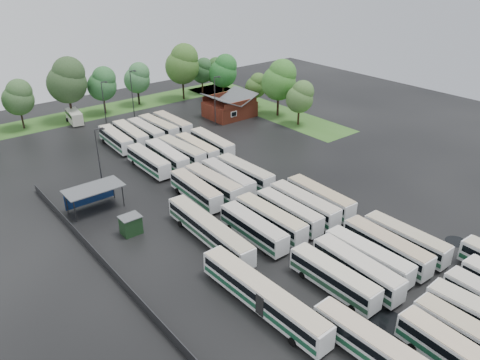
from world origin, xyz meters
TOP-DOWN VIEW (x-y plane):
  - ground at (0.00, 0.00)m, footprint 160.00×160.00m
  - brick_building at (24.00, 42.77)m, footprint 10.07×8.60m
  - wash_shed at (-17.20, 22.02)m, footprint 8.20×4.20m
  - utility_hut at (-16.20, 12.60)m, footprint 2.70×2.20m
  - grass_strip_north at (2.00, 64.80)m, footprint 80.00×10.00m
  - grass_strip_east at (34.00, 42.80)m, footprint 10.00×50.00m
  - west_fence at (-22.20, 8.00)m, footprint 0.10×50.00m
  - bus_r0c0 at (-4.25, -26.31)m, footprint 2.86×11.37m
  - bus_r0c1 at (-1.22, -26.14)m, footprint 2.44×11.23m
  - bus_r1c0 at (-4.27, -12.07)m, footprint 2.42×11.23m
  - bus_r1c1 at (-1.05, -12.72)m, footprint 2.95×11.66m
  - bus_r1c2 at (1.81, -12.07)m, footprint 2.52×11.28m
  - bus_r1c3 at (5.19, -12.26)m, footprint 2.95×11.75m
  - bus_r1c4 at (8.60, -12.68)m, footprint 2.43×11.12m
  - bus_r2c0 at (-4.52, 1.24)m, footprint 2.59×11.27m
  - bus_r2c1 at (-1.38, 1.42)m, footprint 2.61×11.72m
  - bus_r2c2 at (2.04, 1.39)m, footprint 2.50×11.16m
  - bus_r2c3 at (5.03, 1.38)m, footprint 2.57×11.71m
  - bus_r2c4 at (8.29, 1.31)m, footprint 2.86×11.64m
  - bus_r3c0 at (-4.28, 14.80)m, footprint 2.91×11.38m
  - bus_r3c1 at (-1.17, 14.70)m, footprint 2.78×11.73m
  - bus_r3c2 at (1.80, 14.82)m, footprint 2.93×11.64m
  - bus_r3c3 at (5.14, 14.64)m, footprint 2.74×11.68m
  - bus_r4c0 at (-4.53, 28.73)m, footprint 2.55×11.35m
  - bus_r4c1 at (-1.11, 28.43)m, footprint 2.95×11.71m
  - bus_r4c2 at (2.03, 28.60)m, footprint 2.93×11.68m
  - bus_r4c3 at (5.06, 28.22)m, footprint 2.56×11.13m
  - bus_r4c4 at (8.57, 28.37)m, footprint 3.00×11.64m
  - bus_r5c0 at (-4.27, 41.74)m, footprint 2.92×11.29m
  - bus_r5c1 at (-1.05, 42.04)m, footprint 3.02×11.65m
  - bus_r5c2 at (2.19, 41.93)m, footprint 2.47×11.22m
  - bus_r5c3 at (5.36, 42.31)m, footprint 2.88×11.45m
  - bus_r5c4 at (8.52, 42.13)m, footprint 2.46×11.47m
  - artic_bus_west_b at (-9.23, 4.47)m, footprint 2.97×16.78m
  - artic_bus_west_c at (-12.42, -9.48)m, footprint 2.85×17.37m
  - minibus at (-5.03, 60.45)m, footprint 3.13×6.53m
  - tree_north_1 at (-14.57, 64.03)m, footprint 6.37×6.37m
  - tree_north_2 at (-4.44, 62.72)m, footprint 8.43×8.43m
  - tree_north_3 at (3.24, 62.64)m, footprint 6.54×6.54m
  - tree_north_4 at (12.59, 63.77)m, footprint 6.20×6.20m
  - tree_north_5 at (23.60, 60.80)m, footprint 8.34×8.34m
  - tree_north_6 at (30.65, 62.61)m, footprint 5.54×5.54m
  - tree_east_0 at (32.32, 28.98)m, footprint 5.83×5.83m
  - tree_east_1 at (33.20, 36.35)m, footprint 7.70×7.70m
  - tree_east_2 at (33.25, 44.23)m, footprint 5.00×4.98m
  - tree_east_3 at (31.11, 54.11)m, footprint 6.87×6.87m
  - tree_east_4 at (33.66, 61.42)m, footprint 5.50×5.50m
  - lamp_post_ne at (17.97, 39.84)m, footprint 1.63×0.32m
  - lamp_post_nw at (-14.09, 25.72)m, footprint 1.63×0.32m
  - lamp_post_back_w at (-0.58, 53.88)m, footprint 1.49×0.29m
  - lamp_post_back_e at (6.77, 55.33)m, footprint 1.64×0.32m
  - puddle_0 at (-4.06, -18.91)m, footprint 4.38×4.38m
  - puddle_2 at (-7.08, 3.71)m, footprint 6.35×6.35m
  - puddle_3 at (5.31, -3.23)m, footprint 3.68×3.68m
  - puddle_4 at (15.63, -15.90)m, footprint 2.85×2.85m

SIDE VIEW (x-z plane):
  - ground at x=0.00m, z-range 0.00..0.00m
  - puddle_0 at x=-4.06m, z-range 0.00..0.01m
  - puddle_2 at x=-7.08m, z-range 0.00..0.01m
  - puddle_3 at x=5.31m, z-range 0.00..0.01m
  - puddle_4 at x=15.63m, z-range 0.00..0.01m
  - grass_strip_north at x=2.00m, z-range 0.00..0.01m
  - grass_strip_east at x=34.00m, z-range 0.00..0.01m
  - west_fence at x=-22.20m, z-range 0.00..1.20m
  - utility_hut at x=-16.20m, z-range 0.01..2.63m
  - minibus at x=-5.03m, z-range 0.15..2.89m
  - bus_r4c3 at x=5.06m, z-range 0.15..3.24m
  - bus_r1c4 at x=8.60m, z-range 0.15..3.25m
  - bus_r2c2 at x=2.04m, z-range 0.15..3.25m
  - bus_r5c0 at x=-4.27m, z-range 0.16..3.27m
  - bus_r5c2 at x=2.19m, z-range 0.16..3.27m
  - bus_r0c1 at x=-1.22m, z-range 0.16..3.28m
  - bus_r1c0 at x=-4.27m, z-range 0.16..3.28m
  - bus_r2c0 at x=-4.52m, z-range 0.16..3.28m
  - artic_bus_west_b at x=-9.23m, z-range 0.17..3.27m
  - bus_r1c2 at x=1.81m, z-range 0.16..3.29m
  - bus_r3c0 at x=-4.28m, z-range 0.16..3.30m
  - bus_r0c0 at x=-4.25m, z-range 0.16..3.30m
  - bus_r4c0 at x=-4.53m, z-range 0.16..3.31m
  - bus_r5c3 at x=5.36m, z-range 0.16..3.32m
  - bus_r5c4 at x=8.52m, z-range 0.16..3.35m
  - bus_r4c4 at x=8.57m, z-range 0.16..3.37m
  - bus_r5c1 at x=-1.05m, z-range 0.16..3.37m
  - bus_r3c2 at x=1.80m, z-range 0.16..3.38m
  - bus_r2c4 at x=8.29m, z-range 0.16..3.38m
  - bus_r1c1 at x=-1.05m, z-range 0.16..3.38m
  - bus_r4c2 at x=2.03m, z-range 0.16..3.39m
  - bus_r4c1 at x=-1.11m, z-range 0.16..3.40m
  - bus_r3c3 at x=5.14m, z-range 0.16..3.40m
  - artic_bus_west_c at x=-12.42m, z-range 0.18..3.39m
  - bus_r1c3 at x=5.19m, z-range 0.16..3.41m
  - bus_r3c1 at x=-1.17m, z-range 0.16..3.41m
  - bus_r2c1 at x=-1.38m, z-range 0.16..3.42m
  - bus_r2c3 at x=5.03m, z-range 0.16..3.42m
  - brick_building at x=24.00m, z-range -0.83..4.56m
  - wash_shed at x=-17.20m, z-range 1.20..4.78m
  - tree_east_2 at x=33.25m, z-range 1.18..9.44m
  - lamp_post_back_w at x=-0.58m, z-range 0.78..10.47m
  - tree_east_4 at x=33.66m, z-range 1.30..10.41m
  - tree_north_6 at x=30.65m, z-range 1.31..10.48m
  - lamp_post_ne at x=17.97m, z-range 0.85..11.41m
  - lamp_post_nw at x=-14.09m, z-range 0.85..11.43m
  - lamp_post_back_e at x=6.77m, z-range 0.86..11.49m
  - tree_east_0 at x=32.32m, z-range 1.38..11.03m
  - tree_north_4 at x=12.59m, z-range 1.47..11.74m
  - tree_north_1 at x=-14.57m, z-range 1.51..12.07m
  - tree_north_3 at x=3.24m, z-range 1.55..12.38m
  - tree_east_3 at x=31.11m, z-range 1.63..13.00m
  - tree_east_1 at x=33.20m, z-range 1.83..14.59m
  - tree_north_5 at x=23.60m, z-range 1.98..15.80m
  - tree_north_2 at x=-4.44m, z-range 2.00..15.97m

